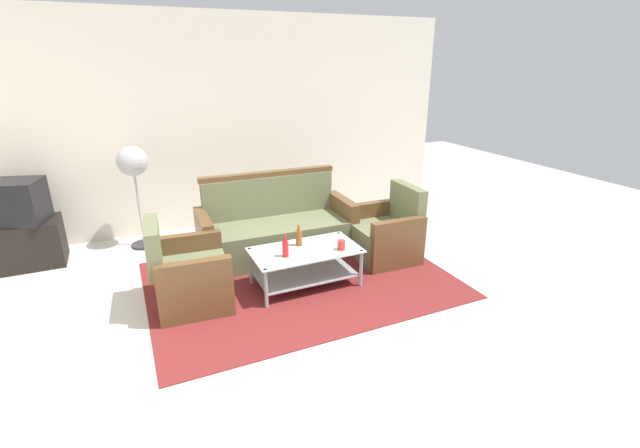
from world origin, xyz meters
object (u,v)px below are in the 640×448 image
object	(u,v)px
couch	(277,230)
tv_stand	(24,244)
armchair_right	(386,235)
bottle_red	(285,248)
cup	(341,245)
pedestal_fan	(133,167)
television	(13,202)
armchair_left	(189,277)
bottle_brown	(299,238)
coffee_table	(305,262)

from	to	relation	value
couch	tv_stand	world-z (taller)	couch
couch	armchair_right	bearing A→B (deg)	154.15
bottle_red	cup	world-z (taller)	bottle_red
tv_stand	pedestal_fan	world-z (taller)	pedestal_fan
television	couch	bearing A→B (deg)	177.16
armchair_left	armchair_right	size ratio (longest dim) A/B	1.00
bottle_red	pedestal_fan	world-z (taller)	pedestal_fan
television	bottle_brown	bearing A→B (deg)	164.52
television	pedestal_fan	bearing A→B (deg)	-162.13
bottle_red	television	xyz separation A→B (m)	(-2.48, 1.83, 0.26)
armchair_right	tv_stand	size ratio (longest dim) A/B	1.06
armchair_right	bottle_brown	size ratio (longest dim) A/B	3.75
armchair_right	cup	size ratio (longest dim) A/B	8.50
coffee_table	bottle_red	distance (m)	0.34
bottle_brown	television	size ratio (longest dim) A/B	0.33
armchair_left	bottle_brown	distance (m)	1.15
armchair_left	pedestal_fan	distance (m)	1.86
pedestal_fan	television	bearing A→B (deg)	-177.84
bottle_brown	cup	bearing A→B (deg)	-38.72
bottle_brown	television	world-z (taller)	television
couch	tv_stand	xyz separation A→B (m)	(-2.70, 0.90, -0.06)
armchair_right	pedestal_fan	distance (m)	3.10
couch	bottle_red	distance (m)	0.97
armchair_right	tv_stand	xyz separation A→B (m)	(-3.85, 1.50, -0.03)
couch	cup	bearing A→B (deg)	110.72
couch	armchair_left	distance (m)	1.35
bottle_brown	bottle_red	bearing A→B (deg)	-137.75
armchair_left	cup	xyz separation A→B (m)	(1.48, -0.28, 0.17)
couch	cup	world-z (taller)	couch
armchair_right	cup	world-z (taller)	armchair_right
armchair_left	armchair_right	world-z (taller)	same
bottle_red	tv_stand	distance (m)	3.09
television	pedestal_fan	size ratio (longest dim) A/B	0.55
pedestal_fan	armchair_left	bearing A→B (deg)	-79.60
cup	tv_stand	world-z (taller)	tv_stand
pedestal_fan	bottle_brown	bearing A→B (deg)	-49.44
armchair_right	coffee_table	distance (m)	1.16
couch	armchair_left	world-z (taller)	couch
couch	tv_stand	size ratio (longest dim) A/B	2.28
bottle_red	television	world-z (taller)	television
couch	armchair_right	xyz separation A→B (m)	(1.14, -0.60, -0.03)
couch	coffee_table	size ratio (longest dim) A/B	1.65
armchair_right	television	size ratio (longest dim) A/B	1.22
couch	armchair_right	size ratio (longest dim) A/B	2.14
bottle_brown	tv_stand	bearing A→B (deg)	148.86
television	pedestal_fan	xyz separation A→B (m)	(1.26, 0.05, 0.25)
television	cup	bearing A→B (deg)	163.59
couch	coffee_table	xyz separation A→B (m)	(0.01, -0.86, -0.04)
coffee_table	pedestal_fan	xyz separation A→B (m)	(-1.46, 1.81, 0.74)
coffee_table	tv_stand	distance (m)	3.24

